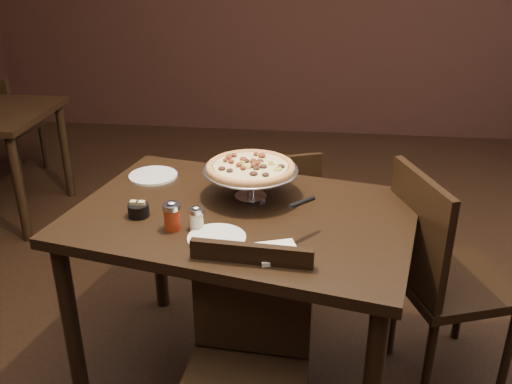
# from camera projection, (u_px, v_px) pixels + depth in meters

# --- Properties ---
(room) EXTENTS (6.04, 7.04, 2.84)m
(room) POSITION_uv_depth(u_px,v_px,m) (278.00, 69.00, 2.04)
(room) COLOR black
(room) RESTS_ON ground
(dining_table) EXTENTS (1.49, 1.14, 0.83)m
(dining_table) POSITION_uv_depth(u_px,v_px,m) (242.00, 237.00, 2.31)
(dining_table) COLOR black
(dining_table) RESTS_ON ground
(pizza_stand) EXTENTS (0.40, 0.40, 0.16)m
(pizza_stand) POSITION_uv_depth(u_px,v_px,m) (251.00, 168.00, 2.34)
(pizza_stand) COLOR #B6B5BC
(pizza_stand) RESTS_ON dining_table
(parmesan_shaker) EXTENTS (0.05, 0.05, 0.10)m
(parmesan_shaker) POSITION_uv_depth(u_px,v_px,m) (196.00, 218.00, 2.12)
(parmesan_shaker) COLOR #F4F2BE
(parmesan_shaker) RESTS_ON dining_table
(pepper_flake_shaker) EXTENTS (0.07, 0.07, 0.12)m
(pepper_flake_shaker) POSITION_uv_depth(u_px,v_px,m) (172.00, 216.00, 2.12)
(pepper_flake_shaker) COLOR maroon
(pepper_flake_shaker) RESTS_ON dining_table
(packet_caddy) EXTENTS (0.08, 0.08, 0.06)m
(packet_caddy) POSITION_uv_depth(u_px,v_px,m) (138.00, 210.00, 2.23)
(packet_caddy) COLOR black
(packet_caddy) RESTS_ON dining_table
(napkin_stack) EXTENTS (0.18, 0.18, 0.02)m
(napkin_stack) POSITION_uv_depth(u_px,v_px,m) (278.00, 252.00, 1.97)
(napkin_stack) COLOR white
(napkin_stack) RESTS_ON dining_table
(plate_left) EXTENTS (0.22, 0.22, 0.01)m
(plate_left) POSITION_uv_depth(u_px,v_px,m) (153.00, 176.00, 2.59)
(plate_left) COLOR silver
(plate_left) RESTS_ON dining_table
(plate_near) EXTENTS (0.21, 0.21, 0.01)m
(plate_near) POSITION_uv_depth(u_px,v_px,m) (217.00, 238.00, 2.07)
(plate_near) COLOR silver
(plate_near) RESTS_ON dining_table
(serving_spatula) EXTENTS (0.16, 0.16, 0.02)m
(serving_spatula) POSITION_uv_depth(u_px,v_px,m) (302.00, 203.00, 2.05)
(serving_spatula) COLOR #B6B5BC
(serving_spatula) RESTS_ON pizza_stand
(chair_far) EXTENTS (0.51, 0.51, 0.84)m
(chair_far) POSITION_uv_depth(u_px,v_px,m) (276.00, 216.00, 3.06)
(chair_far) COLOR black
(chair_far) RESTS_ON ground
(chair_near) EXTENTS (0.45, 0.45, 0.90)m
(chair_near) POSITION_uv_depth(u_px,v_px,m) (245.00, 365.00, 1.96)
(chair_near) COLOR black
(chair_near) RESTS_ON ground
(chair_side) EXTENTS (0.59, 0.59, 0.99)m
(chair_side) POSITION_uv_depth(u_px,v_px,m) (440.00, 271.00, 2.41)
(chair_side) COLOR black
(chair_side) RESTS_ON ground
(bg_chair_far) EXTENTS (0.45, 0.45, 0.84)m
(bg_chair_far) POSITION_uv_depth(u_px,v_px,m) (3.00, 123.00, 4.52)
(bg_chair_far) COLOR black
(bg_chair_far) RESTS_ON ground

